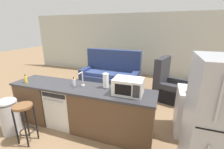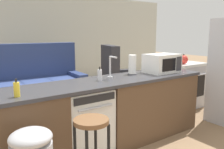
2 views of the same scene
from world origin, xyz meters
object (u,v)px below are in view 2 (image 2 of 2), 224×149
at_px(microwave, 162,63).
at_px(dish_soap_bottle, 17,89).
at_px(dishwasher, 83,122).
at_px(kettle, 184,60).
at_px(bar_stool, 91,140).
at_px(stove_range, 182,84).
at_px(couch, 34,86).
at_px(soap_bottle, 100,75).
at_px(armchair, 118,80).
at_px(paper_towel_roll, 132,65).

height_order(microwave, dish_soap_bottle, microwave).
bearing_deg(microwave, dishwasher, 179.94).
height_order(kettle, bar_stool, kettle).
bearing_deg(stove_range, dishwasher, -168.09).
bearing_deg(bar_stool, couch, 81.57).
bearing_deg(soap_bottle, stove_range, 12.67).
bearing_deg(dish_soap_bottle, stove_range, 11.87).
height_order(dish_soap_bottle, kettle, kettle).
xyz_separation_m(microwave, bar_stool, (-1.67, -0.71, -0.50)).
xyz_separation_m(microwave, armchair, (0.71, 2.05, -0.69)).
height_order(bar_stool, couch, couch).
height_order(dishwasher, kettle, kettle).
height_order(microwave, bar_stool, microwave).
distance_m(microwave, bar_stool, 1.88).
distance_m(microwave, soap_bottle, 1.11).
relative_size(dishwasher, kettle, 4.10).
bearing_deg(stove_range, paper_towel_roll, -166.37).
bearing_deg(couch, stove_range, -38.07).
xyz_separation_m(paper_towel_roll, armchair, (1.18, 1.91, -0.69)).
distance_m(microwave, couch, 2.81).
xyz_separation_m(dishwasher, dish_soap_bottle, (-0.78, -0.16, 0.55)).
distance_m(stove_range, kettle, 0.57).
xyz_separation_m(dishwasher, kettle, (2.43, 0.42, 0.56)).
bearing_deg(dish_soap_bottle, soap_bottle, 10.07).
distance_m(soap_bottle, bar_stool, 1.03).
distance_m(paper_towel_roll, kettle, 1.56).
distance_m(stove_range, armchair, 1.59).
bearing_deg(dish_soap_bottle, couch, 69.96).
xyz_separation_m(stove_range, paper_towel_roll, (-1.70, -0.41, 0.59)).
height_order(dishwasher, armchair, armchair).
bearing_deg(couch, microwave, -63.94).
xyz_separation_m(paper_towel_roll, soap_bottle, (-0.63, -0.11, -0.07)).
distance_m(stove_range, paper_towel_roll, 1.85).
height_order(paper_towel_roll, couch, couch).
bearing_deg(armchair, couch, 167.96).
relative_size(paper_towel_roll, soap_bottle, 1.60).
relative_size(dishwasher, armchair, 0.70).
bearing_deg(dishwasher, dish_soap_bottle, -168.26).
relative_size(couch, armchair, 1.70).
xyz_separation_m(paper_towel_roll, couch, (-0.73, 2.32, -0.64)).
distance_m(paper_towel_roll, dish_soap_bottle, 1.71).
bearing_deg(stove_range, soap_bottle, -167.33).
distance_m(dishwasher, paper_towel_roll, 1.10).
bearing_deg(couch, kettle, -41.86).
relative_size(dishwasher, paper_towel_roll, 2.98).
bearing_deg(dishwasher, stove_range, 11.91).
bearing_deg(paper_towel_roll, kettle, 10.58).
height_order(soap_bottle, couch, couch).
bearing_deg(bar_stool, kettle, 22.54).
height_order(dishwasher, soap_bottle, soap_bottle).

